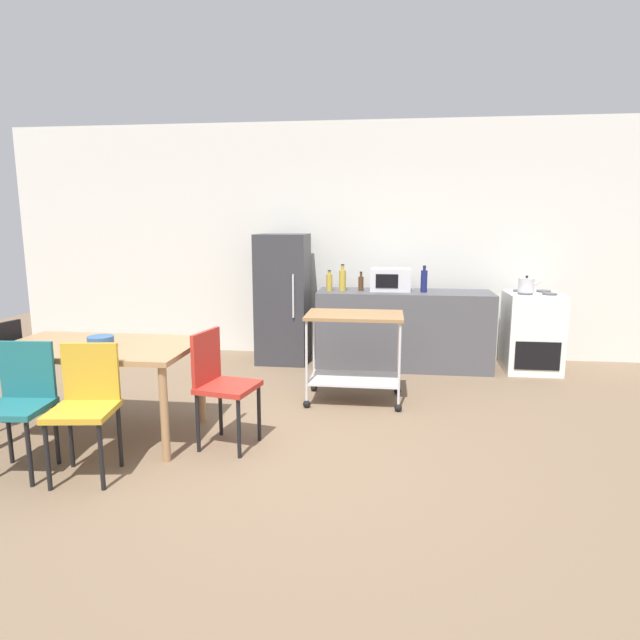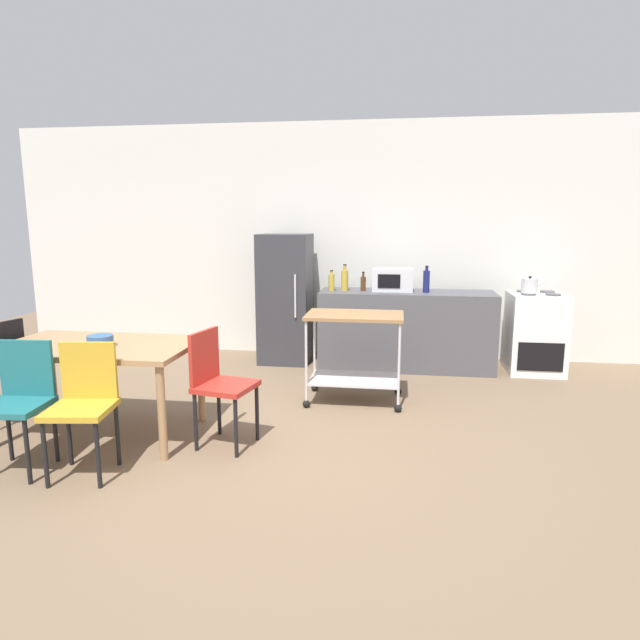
% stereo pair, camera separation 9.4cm
% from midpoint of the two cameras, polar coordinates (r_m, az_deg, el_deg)
% --- Properties ---
extents(ground_plane, '(12.00, 12.00, 0.00)m').
position_cam_midpoint_polar(ground_plane, '(4.14, -4.05, -13.98)').
color(ground_plane, brown).
extents(back_wall, '(8.40, 0.12, 2.90)m').
position_cam_midpoint_polar(back_wall, '(6.94, 0.95, 8.28)').
color(back_wall, silver).
rests_on(back_wall, ground_plane).
extents(kitchen_counter, '(2.00, 0.64, 0.90)m').
position_cam_midpoint_polar(kitchen_counter, '(6.42, 8.35, -0.99)').
color(kitchen_counter, '#4C4C51').
rests_on(kitchen_counter, ground_plane).
extents(dining_table, '(1.50, 0.90, 0.75)m').
position_cam_midpoint_polar(dining_table, '(4.63, -22.79, -3.38)').
color(dining_table, '#A37A51').
rests_on(dining_table, ground_plane).
extents(chair_red, '(0.47, 0.47, 0.89)m').
position_cam_midpoint_polar(chair_red, '(4.21, -11.05, -6.21)').
color(chair_red, '#B72D23').
rests_on(chair_red, ground_plane).
extents(chair_mustard, '(0.45, 0.45, 0.89)m').
position_cam_midpoint_polar(chair_mustard, '(4.01, -23.99, -7.78)').
color(chair_mustard, gold).
rests_on(chair_mustard, ground_plane).
extents(chair_teal, '(0.43, 0.43, 0.89)m').
position_cam_midpoint_polar(chair_teal, '(4.27, -29.52, -7.18)').
color(chair_teal, '#1E666B').
rests_on(chair_teal, ground_plane).
extents(stove_oven, '(0.60, 0.61, 0.92)m').
position_cam_midpoint_polar(stove_oven, '(6.63, 20.96, -1.20)').
color(stove_oven, white).
rests_on(stove_oven, ground_plane).
extents(refrigerator, '(0.60, 0.63, 1.55)m').
position_cam_midpoint_polar(refrigerator, '(6.59, -4.30, 2.25)').
color(refrigerator, '#333338').
rests_on(refrigerator, ground_plane).
extents(kitchen_cart, '(0.91, 0.57, 0.85)m').
position_cam_midpoint_polar(kitchen_cart, '(5.13, 3.10, -2.39)').
color(kitchen_cart, olive).
rests_on(kitchen_cart, ground_plane).
extents(bottle_soy_sauce, '(0.07, 0.07, 0.24)m').
position_cam_midpoint_polar(bottle_soy_sauce, '(6.32, 0.56, 4.00)').
color(bottle_soy_sauce, gold).
rests_on(bottle_soy_sauce, kitchen_counter).
extents(bottle_vinegar, '(0.08, 0.08, 0.31)m').
position_cam_midpoint_polar(bottle_vinegar, '(6.34, 1.96, 4.25)').
color(bottle_vinegar, gold).
rests_on(bottle_vinegar, kitchen_counter).
extents(bottle_sparkling_water, '(0.06, 0.06, 0.22)m').
position_cam_midpoint_polar(bottle_sparkling_water, '(6.35, 3.89, 3.89)').
color(bottle_sparkling_water, '#4C2D19').
rests_on(bottle_sparkling_water, kitchen_counter).
extents(microwave, '(0.46, 0.35, 0.26)m').
position_cam_midpoint_polar(microwave, '(6.38, 6.98, 4.24)').
color(microwave, silver).
rests_on(microwave, kitchen_counter).
extents(bottle_olive_oil, '(0.08, 0.08, 0.30)m').
position_cam_midpoint_polar(bottle_olive_oil, '(6.30, 10.44, 4.07)').
color(bottle_olive_oil, navy).
rests_on(bottle_olive_oil, kitchen_counter).
extents(fruit_bowl, '(0.20, 0.20, 0.09)m').
position_cam_midpoint_polar(fruit_bowl, '(4.49, -22.58, -2.14)').
color(fruit_bowl, '#33598C').
rests_on(fruit_bowl, dining_table).
extents(kettle, '(0.24, 0.17, 0.19)m').
position_cam_midpoint_polar(kettle, '(6.43, 20.46, 3.44)').
color(kettle, silver).
rests_on(kettle, stove_oven).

